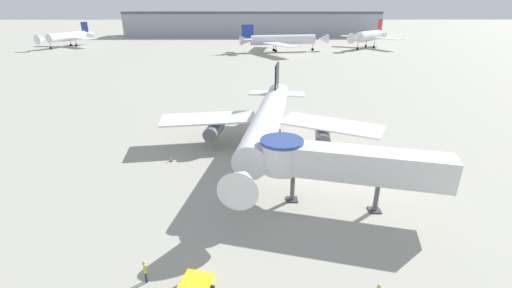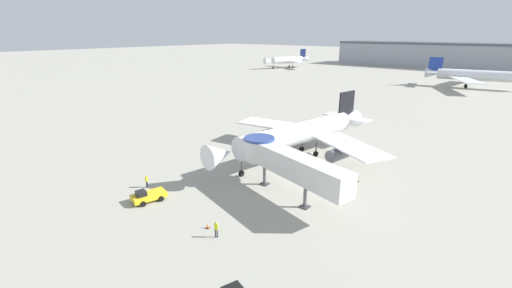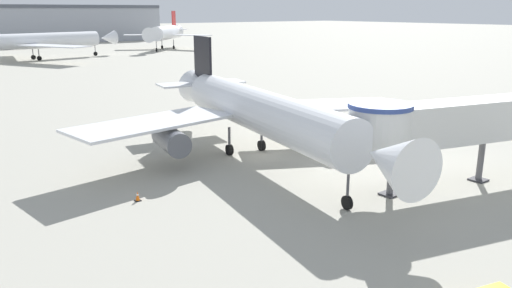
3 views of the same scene
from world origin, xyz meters
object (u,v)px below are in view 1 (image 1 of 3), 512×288
(ground_crew_wing_walker, at_px, (145,270))
(background_jet_red_tail, at_px, (369,36))
(main_airplane, at_px, (267,123))
(background_jet_navy_tail, at_px, (69,36))
(jet_bridge, at_px, (338,162))
(traffic_cone_starboard_wing, at_px, (360,159))
(traffic_cone_port_wing, at_px, (171,159))
(background_jet_blue_tail, at_px, (281,40))

(ground_crew_wing_walker, distance_m, background_jet_red_tail, 147.09)
(main_airplane, xyz_separation_m, background_jet_navy_tail, (-83.82, 118.09, 0.47))
(jet_bridge, xyz_separation_m, traffic_cone_starboard_wing, (5.36, 9.87, -4.31))
(background_jet_navy_tail, bearing_deg, traffic_cone_port_wing, -38.70)
(main_airplane, bearing_deg, jet_bridge, -55.60)
(traffic_cone_port_wing, relative_size, background_jet_red_tail, 0.03)
(main_airplane, relative_size, background_jet_red_tail, 1.36)
(background_jet_blue_tail, bearing_deg, background_jet_red_tail, -83.61)
(traffic_cone_port_wing, height_order, background_jet_navy_tail, background_jet_navy_tail)
(main_airplane, distance_m, jet_bridge, 14.32)
(jet_bridge, distance_m, background_jet_blue_tail, 114.30)
(ground_crew_wing_walker, xyz_separation_m, background_jet_red_tail, (57.61, 135.27, 4.09))
(background_jet_red_tail, height_order, background_jet_blue_tail, background_jet_red_tail)
(traffic_cone_starboard_wing, bearing_deg, main_airplane, 164.67)
(jet_bridge, bearing_deg, background_jet_navy_tail, 138.93)
(background_jet_navy_tail, bearing_deg, background_jet_red_tail, 18.20)
(background_jet_navy_tail, bearing_deg, background_jet_blue_tail, 10.32)
(traffic_cone_port_wing, relative_size, background_jet_navy_tail, 0.02)
(traffic_cone_starboard_wing, relative_size, ground_crew_wing_walker, 0.37)
(traffic_cone_starboard_wing, bearing_deg, background_jet_red_tail, 72.24)
(main_airplane, height_order, background_jet_navy_tail, background_jet_navy_tail)
(jet_bridge, bearing_deg, background_jet_blue_tail, 102.86)
(background_jet_navy_tail, bearing_deg, jet_bridge, -35.01)
(background_jet_red_tail, xyz_separation_m, background_jet_navy_tail, (-132.25, 5.46, -0.63))
(main_airplane, height_order, traffic_cone_starboard_wing, main_airplane)
(main_airplane, xyz_separation_m, jet_bridge, (6.01, -12.99, 0.61))
(main_airplane, relative_size, background_jet_blue_tail, 0.82)
(main_airplane, xyz_separation_m, background_jet_red_tail, (48.44, 112.63, 1.10))
(traffic_cone_port_wing, distance_m, background_jet_navy_tail, 140.85)
(main_airplane, bearing_deg, ground_crew_wing_walker, -102.49)
(traffic_cone_starboard_wing, xyz_separation_m, background_jet_blue_tail, (-2.07, 104.38, 4.29))
(background_jet_blue_tail, bearing_deg, traffic_cone_port_wing, 158.72)
(background_jet_red_tail, relative_size, background_jet_navy_tail, 0.86)
(traffic_cone_port_wing, relative_size, ground_crew_wing_walker, 0.37)
(traffic_cone_starboard_wing, distance_m, background_jet_blue_tail, 104.49)
(background_jet_blue_tail, bearing_deg, jet_bridge, 168.56)
(background_jet_red_tail, distance_m, background_jet_navy_tail, 132.37)
(jet_bridge, bearing_deg, traffic_cone_port_wing, 165.10)
(main_airplane, bearing_deg, background_jet_red_tail, 76.29)
(background_jet_red_tail, bearing_deg, background_jet_navy_tail, -137.87)
(ground_crew_wing_walker, height_order, background_jet_red_tail, background_jet_red_tail)
(traffic_cone_port_wing, distance_m, background_jet_blue_tail, 106.39)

